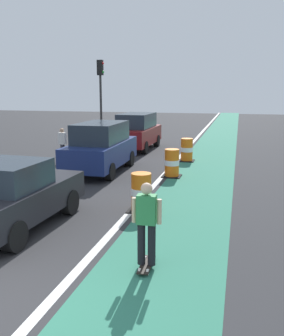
# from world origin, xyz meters

# --- Properties ---
(bike_lane_strip) EXTENTS (2.50, 80.00, 0.01)m
(bike_lane_strip) POSITION_xyz_m (2.40, 12.00, 0.00)
(bike_lane_strip) COLOR #2D755B
(bike_lane_strip) RESTS_ON ground
(lane_divider_stripe) EXTENTS (0.20, 80.00, 0.01)m
(lane_divider_stripe) POSITION_xyz_m (0.90, 12.00, 0.01)
(lane_divider_stripe) COLOR silver
(lane_divider_stripe) RESTS_ON ground
(skateboarder_on_lane) EXTENTS (0.57, 0.81, 1.69)m
(skateboarder_on_lane) POSITION_xyz_m (2.14, 1.96, 0.91)
(skateboarder_on_lane) COLOR black
(skateboarder_on_lane) RESTS_ON ground
(parked_sedan_nearest) EXTENTS (2.02, 4.16, 1.70)m
(parked_sedan_nearest) POSITION_xyz_m (-1.53, 3.25, 0.83)
(parked_sedan_nearest) COLOR black
(parked_sedan_nearest) RESTS_ON ground
(parked_suv_second) EXTENTS (1.97, 4.63, 2.04)m
(parked_suv_second) POSITION_xyz_m (-1.73, 9.95, 1.04)
(parked_suv_second) COLOR navy
(parked_suv_second) RESTS_ON ground
(parked_suv_third) EXTENTS (1.97, 4.63, 2.04)m
(parked_suv_third) POSITION_xyz_m (-1.86, 16.05, 1.04)
(parked_suv_third) COLOR maroon
(parked_suv_third) RESTS_ON ground
(traffic_barrel_front) EXTENTS (0.73, 0.73, 1.09)m
(traffic_barrel_front) POSITION_xyz_m (1.17, 5.31, 0.53)
(traffic_barrel_front) COLOR orange
(traffic_barrel_front) RESTS_ON ground
(traffic_barrel_mid) EXTENTS (0.73, 0.73, 1.09)m
(traffic_barrel_mid) POSITION_xyz_m (1.26, 9.75, 0.53)
(traffic_barrel_mid) COLOR orange
(traffic_barrel_mid) RESTS_ON ground
(traffic_barrel_back) EXTENTS (0.73, 0.73, 1.09)m
(traffic_barrel_back) POSITION_xyz_m (1.38, 13.16, 0.53)
(traffic_barrel_back) COLOR orange
(traffic_barrel_back) RESTS_ON ground
(traffic_light_corner) EXTENTS (0.41, 0.32, 5.10)m
(traffic_light_corner) POSITION_xyz_m (-4.59, 17.70, 3.50)
(traffic_light_corner) COLOR #2D2D2D
(traffic_light_corner) RESTS_ON ground
(pedestrian_crossing) EXTENTS (0.34, 0.20, 1.61)m
(pedestrian_crossing) POSITION_xyz_m (-4.19, 11.39, 0.86)
(pedestrian_crossing) COLOR #33333D
(pedestrian_crossing) RESTS_ON ground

